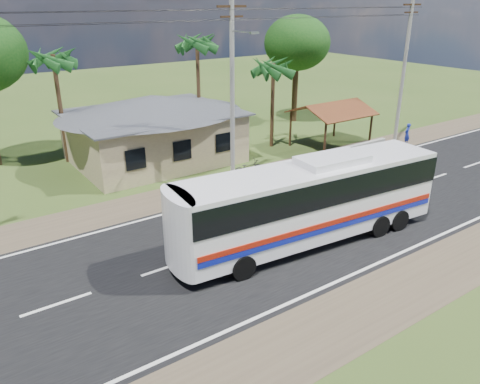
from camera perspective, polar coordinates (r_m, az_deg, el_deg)
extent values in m
plane|color=#344D1B|center=(21.63, 2.16, -5.55)|extent=(120.00, 120.00, 0.00)
cube|color=black|center=(21.63, 2.16, -5.52)|extent=(120.00, 10.00, 0.02)
cube|color=brown|center=(26.60, -6.25, -0.10)|extent=(120.00, 3.00, 0.01)
cube|color=brown|center=(17.67, 15.25, -13.51)|extent=(120.00, 3.00, 0.01)
cube|color=silver|center=(25.15, -4.26, -1.35)|extent=(120.00, 0.15, 0.01)
cube|color=silver|center=(18.62, 11.02, -10.98)|extent=(120.00, 0.15, 0.01)
cube|color=silver|center=(21.62, 2.16, -5.49)|extent=(120.00, 0.15, 0.01)
cube|color=tan|center=(32.04, -10.47, 6.61)|extent=(10.00, 8.00, 3.20)
cube|color=#4C4F54|center=(31.64, -10.68, 9.49)|extent=(10.60, 8.60, 0.10)
pyramid|color=#4C4F54|center=(31.41, -10.83, 11.53)|extent=(12.40, 10.00, 1.20)
cube|color=black|center=(27.35, -12.60, 3.91)|extent=(1.20, 0.08, 1.20)
cube|color=black|center=(28.53, -7.05, 5.06)|extent=(1.20, 0.08, 1.20)
cube|color=black|center=(29.97, -1.97, 6.08)|extent=(1.20, 0.08, 1.20)
cylinder|color=#372614|center=(32.46, 10.32, 6.28)|extent=(0.16, 0.16, 2.60)
cylinder|color=#372614|center=(34.99, 6.17, 7.69)|extent=(0.16, 0.16, 2.60)
cylinder|color=#372614|center=(35.77, 15.63, 7.31)|extent=(0.16, 0.16, 2.60)
cylinder|color=#372614|center=(38.08, 11.49, 8.58)|extent=(0.16, 0.16, 2.60)
cube|color=brown|center=(34.15, 12.47, 9.69)|extent=(5.20, 2.28, 0.90)
cube|color=brown|center=(35.65, 9.87, 10.41)|extent=(5.20, 2.28, 0.90)
cube|color=#372614|center=(34.82, 11.19, 10.62)|extent=(5.20, 0.12, 0.12)
cube|color=#9E9E99|center=(32.89, 13.18, 4.71)|extent=(7.00, 0.30, 0.90)
cylinder|color=#9E9E99|center=(26.54, -0.96, 12.37)|extent=(0.26, 0.26, 11.00)
cube|color=#372614|center=(26.13, -1.02, 21.69)|extent=(1.80, 0.12, 0.12)
cube|color=#372614|center=(26.15, -1.01, 20.60)|extent=(1.40, 0.10, 0.10)
cylinder|color=#9E9E99|center=(36.96, 19.36, 14.03)|extent=(0.26, 0.26, 11.00)
cube|color=#372614|center=(36.67, 20.27, 20.65)|extent=(1.80, 0.12, 0.12)
cube|color=#372614|center=(36.68, 20.16, 19.88)|extent=(1.40, 0.10, 0.10)
cylinder|color=gray|center=(25.36, 0.33, 18.96)|extent=(0.08, 2.00, 0.08)
cube|color=gray|center=(24.55, 1.75, 18.83)|extent=(0.50, 0.18, 0.12)
cylinder|color=black|center=(22.68, -19.17, 19.93)|extent=(16.00, 0.02, 0.02)
cylinder|color=black|center=(30.95, 11.44, 21.04)|extent=(15.00, 0.02, 0.02)
cylinder|color=#47301E|center=(34.37, 3.97, 10.41)|extent=(0.28, 0.28, 6.00)
cylinder|color=#47301E|center=(35.94, -5.06, 12.13)|extent=(0.28, 0.28, 7.50)
cylinder|color=#47301E|center=(32.79, -21.01, 9.29)|extent=(0.28, 0.28, 7.00)
cylinder|color=#47301E|center=(42.27, 6.71, 12.31)|extent=(0.50, 0.50, 5.60)
ellipsoid|color=#113D10|center=(41.77, 6.96, 17.61)|extent=(5.60, 5.60, 4.59)
cube|color=white|center=(20.67, 8.66, -1.00)|extent=(12.59, 3.68, 3.10)
cube|color=black|center=(20.37, 8.79, 1.00)|extent=(12.64, 3.75, 1.14)
cube|color=black|center=(17.62, -7.44, -3.75)|extent=(0.34, 2.38, 1.86)
cube|color=#9B1909|center=(19.99, 10.87, -3.79)|extent=(12.15, 1.13, 0.23)
cube|color=#0D1894|center=(20.11, 10.82, -4.45)|extent=(12.15, 1.13, 0.23)
cube|color=white|center=(20.69, 11.20, 3.91)|extent=(3.24, 1.92, 0.31)
cylinder|color=black|center=(18.39, 0.34, -9.14)|extent=(1.06, 0.45, 1.03)
cylinder|color=black|center=(20.20, -3.05, -6.06)|extent=(1.06, 0.45, 1.03)
cylinder|color=black|center=(22.45, 16.59, -3.97)|extent=(1.06, 0.45, 1.03)
cylinder|color=black|center=(23.96, 12.58, -1.82)|extent=(1.06, 0.45, 1.03)
cylinder|color=black|center=(23.30, 18.74, -3.24)|extent=(1.06, 0.45, 1.03)
cylinder|color=black|center=(24.76, 14.73, -1.22)|extent=(1.06, 0.45, 1.03)
imported|color=black|center=(28.86, 0.98, 2.95)|extent=(2.03, 0.95, 1.03)
imported|color=#1C2C9C|center=(37.39, 19.69, 6.68)|extent=(0.66, 0.51, 1.61)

